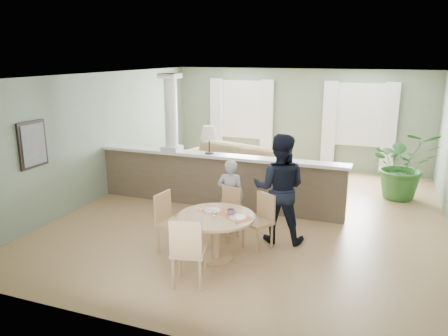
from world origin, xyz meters
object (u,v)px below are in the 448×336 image
at_px(chair_near, 188,249).
at_px(man_person, 279,188).
at_px(sofa, 233,167).
at_px(houseplant, 404,165).
at_px(chair_far_man, 261,218).
at_px(dining_table, 217,224).
at_px(chair_side, 169,219).
at_px(child_person, 230,196).
at_px(chair_far_boy, 228,210).

xyz_separation_m(chair_near, man_person, (0.77, 1.93, 0.37)).
bearing_deg(man_person, sofa, -63.38).
xyz_separation_m(houseplant, chair_far_man, (-2.20, -3.49, -0.26)).
bearing_deg(chair_far_man, chair_near, -80.88).
xyz_separation_m(dining_table, chair_side, (-0.83, 0.03, -0.04)).
xyz_separation_m(chair_side, child_person, (0.64, 1.09, 0.13)).
distance_m(chair_far_boy, chair_side, 1.07).
xyz_separation_m(chair_far_boy, chair_far_man, (0.64, -0.18, 0.01)).
distance_m(chair_side, man_person, 1.88).
xyz_separation_m(sofa, houseplant, (3.75, 0.49, 0.28)).
bearing_deg(chair_side, sofa, 11.04).
bearing_deg(chair_near, man_person, -124.67).
bearing_deg(houseplant, child_person, -133.59).
bearing_deg(sofa, man_person, -39.63).
height_order(chair_near, child_person, child_person).
xyz_separation_m(dining_table, chair_far_man, (0.50, 0.67, -0.07)).
height_order(houseplant, chair_far_boy, houseplant).
relative_size(houseplant, dining_table, 1.28).
distance_m(chair_far_man, man_person, 0.59).
height_order(sofa, man_person, man_person).
height_order(chair_far_man, chair_side, chair_side).
xyz_separation_m(houseplant, chair_side, (-3.54, -4.13, -0.23)).
bearing_deg(child_person, chair_side, 52.00).
height_order(sofa, chair_side, chair_side).
distance_m(houseplant, chair_far_boy, 4.37).
bearing_deg(houseplant, dining_table, -123.04).
bearing_deg(chair_far_boy, chair_near, -71.81).
distance_m(dining_table, chair_near, 0.91).
xyz_separation_m(dining_table, chair_near, (-0.06, -0.90, -0.02)).
distance_m(chair_near, chair_side, 1.21).
relative_size(dining_table, chair_far_boy, 1.35).
bearing_deg(chair_near, dining_table, -106.69).
relative_size(dining_table, chair_near, 1.18).
distance_m(houseplant, child_person, 4.19).
relative_size(sofa, child_person, 2.47).
xyz_separation_m(houseplant, man_person, (-1.99, -3.14, 0.16)).
xyz_separation_m(chair_far_man, chair_near, (-0.57, -1.57, 0.06)).
xyz_separation_m(sofa, dining_table, (1.04, -3.67, 0.10)).
relative_size(chair_far_boy, child_person, 0.67).
distance_m(sofa, man_person, 3.21).
bearing_deg(chair_near, houseplant, -131.49).
height_order(houseplant, man_person, man_person).
xyz_separation_m(chair_side, man_person, (1.54, 0.99, 0.39)).
relative_size(houseplant, chair_far_man, 1.68).
relative_size(houseplant, chair_far_boy, 1.72).
bearing_deg(dining_table, child_person, 99.38).
height_order(sofa, chair_far_man, sofa).
distance_m(chair_far_boy, man_person, 0.97).
distance_m(houseplant, man_person, 3.72).
bearing_deg(chair_near, chair_far_man, -122.60).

